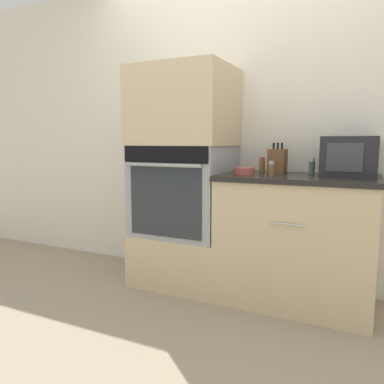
# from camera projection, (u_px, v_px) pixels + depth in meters

# --- Properties ---
(ground_plane) EXTENTS (12.00, 12.00, 0.00)m
(ground_plane) POSITION_uv_depth(u_px,v_px,m) (211.00, 304.00, 2.59)
(ground_plane) COLOR gray
(wall_back) EXTENTS (8.00, 0.05, 2.50)m
(wall_back) POSITION_uv_depth(u_px,v_px,m) (243.00, 125.00, 2.99)
(wall_back) COLOR silver
(wall_back) RESTS_ON ground_plane
(oven_cabinet_base) EXTENTS (0.72, 0.60, 0.40)m
(oven_cabinet_base) POSITION_uv_depth(u_px,v_px,m) (184.00, 257.00, 2.99)
(oven_cabinet_base) COLOR beige
(oven_cabinet_base) RESTS_ON ground_plane
(wall_oven) EXTENTS (0.70, 0.64, 0.69)m
(wall_oven) POSITION_uv_depth(u_px,v_px,m) (184.00, 190.00, 2.91)
(wall_oven) COLOR #9EA0A5
(wall_oven) RESTS_ON oven_cabinet_base
(oven_cabinet_upper) EXTENTS (0.72, 0.60, 0.58)m
(oven_cabinet_upper) POSITION_uv_depth(u_px,v_px,m) (184.00, 107.00, 2.83)
(oven_cabinet_upper) COLOR beige
(oven_cabinet_upper) RESTS_ON wall_oven
(counter_unit) EXTENTS (1.03, 0.63, 0.89)m
(counter_unit) POSITION_uv_depth(u_px,v_px,m) (296.00, 240.00, 2.58)
(counter_unit) COLOR beige
(counter_unit) RESTS_ON ground_plane
(microwave) EXTENTS (0.34, 0.37, 0.26)m
(microwave) POSITION_uv_depth(u_px,v_px,m) (350.00, 156.00, 2.46)
(microwave) COLOR #232326
(microwave) RESTS_ON counter_unit
(knife_block) EXTENTS (0.12, 0.13, 0.22)m
(knife_block) POSITION_uv_depth(u_px,v_px,m) (277.00, 161.00, 2.69)
(knife_block) COLOR brown
(knife_block) RESTS_ON counter_unit
(bowl) EXTENTS (0.15, 0.15, 0.05)m
(bowl) POSITION_uv_depth(u_px,v_px,m) (244.00, 171.00, 2.59)
(bowl) COLOR #B24C42
(bowl) RESTS_ON counter_unit
(condiment_jar_near) EXTENTS (0.04, 0.04, 0.10)m
(condiment_jar_near) POSITION_uv_depth(u_px,v_px,m) (271.00, 168.00, 2.52)
(condiment_jar_near) COLOR brown
(condiment_jar_near) RESTS_ON counter_unit
(condiment_jar_mid) EXTENTS (0.04, 0.04, 0.11)m
(condiment_jar_mid) POSITION_uv_depth(u_px,v_px,m) (312.00, 166.00, 2.60)
(condiment_jar_mid) COLOR #427047
(condiment_jar_mid) RESTS_ON counter_unit
(condiment_jar_far) EXTENTS (0.04, 0.04, 0.11)m
(condiment_jar_far) POSITION_uv_depth(u_px,v_px,m) (262.00, 165.00, 2.72)
(condiment_jar_far) COLOR brown
(condiment_jar_far) RESTS_ON counter_unit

